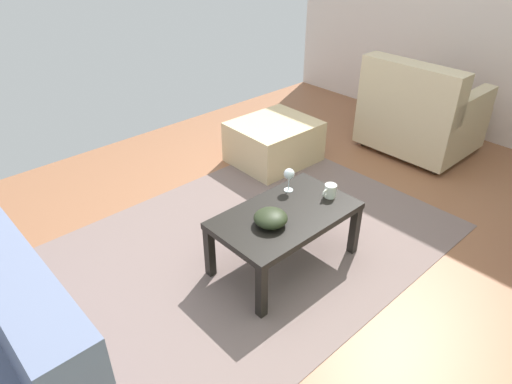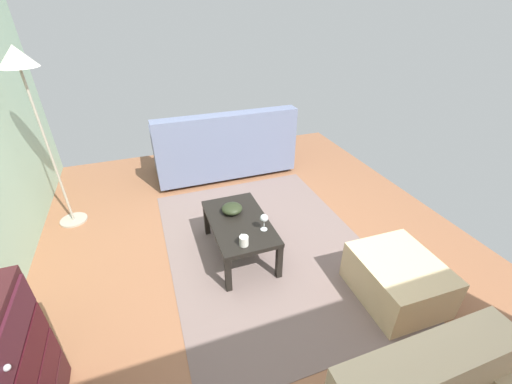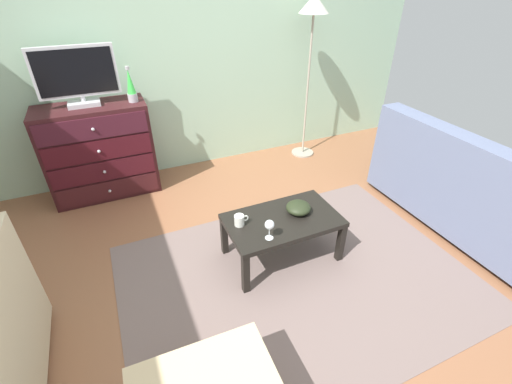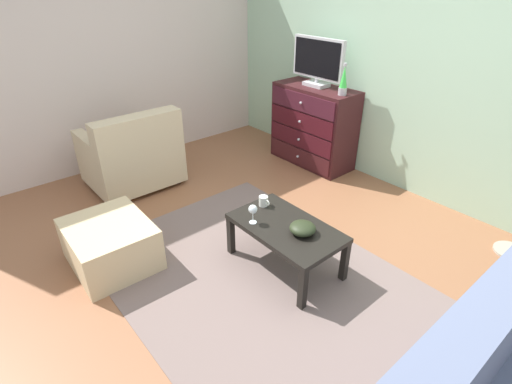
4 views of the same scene
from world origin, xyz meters
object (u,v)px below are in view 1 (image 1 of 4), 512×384
coffee_table (285,220)px  bowl_decorative (271,218)px  wine_glass (289,175)px  armchair (420,114)px  ottoman (274,142)px  mug (330,191)px

coffee_table → bowl_decorative: (0.15, 0.02, 0.09)m
wine_glass → armchair: size_ratio=0.17×
bowl_decorative → ottoman: size_ratio=0.28×
coffee_table → armchair: armchair is taller
coffee_table → bowl_decorative: size_ratio=4.49×
wine_glass → ottoman: (-0.73, -0.88, -0.32)m
mug → ottoman: (-0.60, -1.11, -0.25)m
coffee_table → mug: 0.35m
bowl_decorative → armchair: armchair is taller
armchair → ottoman: armchair is taller
coffee_table → mug: size_ratio=7.74×
coffee_table → wine_glass: size_ratio=5.62×
mug → ottoman: 1.28m
coffee_table → armchair: size_ratio=0.98×
wine_glass → mug: wine_glass is taller
armchair → ottoman: size_ratio=1.29×
wine_glass → bowl_decorative: bearing=28.7°
armchair → ottoman: (1.13, -0.74, -0.17)m
wine_glass → bowl_decorative: size_ratio=0.80×
coffee_table → wine_glass: 0.31m
wine_glass → mug: 0.28m
wine_glass → bowl_decorative: wine_glass is taller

